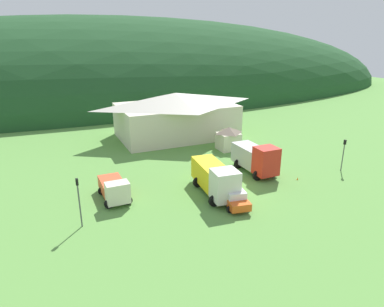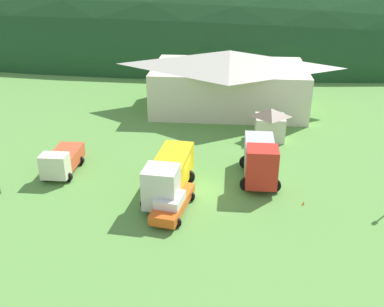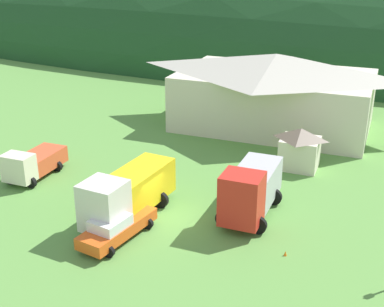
% 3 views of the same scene
% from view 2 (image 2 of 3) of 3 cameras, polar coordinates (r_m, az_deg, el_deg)
% --- Properties ---
extents(ground_plane, '(200.00, 200.00, 0.00)m').
position_cam_2_polar(ground_plane, '(34.49, 0.88, -4.74)').
color(ground_plane, '#5B9342').
extents(forested_hill_backdrop, '(177.69, 60.00, 39.41)m').
position_cam_2_polar(forested_hill_backdrop, '(93.42, 3.85, 14.12)').
color(forested_hill_backdrop, '#1E4723').
rests_on(forested_hill_backdrop, ground).
extents(depot_building, '(18.63, 11.63, 6.84)m').
position_cam_2_polar(depot_building, '(51.71, 4.80, 9.52)').
color(depot_building, beige).
rests_on(depot_building, ground).
extents(play_shed_cream, '(3.04, 2.79, 3.18)m').
position_cam_2_polar(play_shed_cream, '(43.86, 10.04, 3.85)').
color(play_shed_cream, beige).
rests_on(play_shed_cream, ground).
extents(light_truck_cream, '(2.65, 5.14, 2.35)m').
position_cam_2_polar(light_truck_cream, '(38.14, -16.46, -0.87)').
color(light_truck_cream, beige).
rests_on(light_truck_cream, ground).
extents(flatbed_truck_yellow, '(3.56, 7.65, 3.42)m').
position_cam_2_polar(flatbed_truck_yellow, '(32.96, -3.00, -2.71)').
color(flatbed_truck_yellow, silver).
rests_on(flatbed_truck_yellow, ground).
extents(crane_truck_red, '(3.17, 6.59, 3.63)m').
position_cam_2_polar(crane_truck_red, '(35.60, 8.79, -0.72)').
color(crane_truck_red, red).
rests_on(crane_truck_red, ground).
extents(service_pickup_orange, '(2.86, 5.51, 1.66)m').
position_cam_2_polar(service_pickup_orange, '(31.28, -2.56, -6.34)').
color(service_pickup_orange, '#E6571B').
rests_on(service_pickup_orange, ground).
extents(traffic_cone_near_pickup, '(0.36, 0.36, 0.57)m').
position_cam_2_polar(traffic_cone_near_pickup, '(33.61, 14.17, -6.41)').
color(traffic_cone_near_pickup, orange).
rests_on(traffic_cone_near_pickup, ground).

